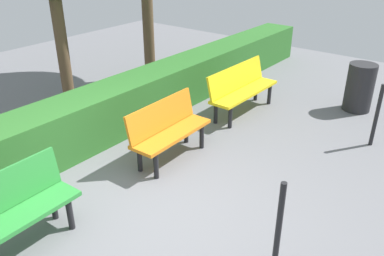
{
  "coord_description": "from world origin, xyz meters",
  "views": [
    {
      "loc": [
        2.68,
        2.75,
        3.02
      ],
      "look_at": [
        -1.24,
        -0.32,
        0.55
      ],
      "focal_mm": 37.38,
      "sensor_mm": 36.0,
      "label": 1
    }
  ],
  "objects_px": {
    "trash_bin": "(360,87)",
    "bench_yellow": "(241,87)",
    "bench_green": "(9,211)",
    "bench_orange": "(168,128)"
  },
  "relations": [
    {
      "from": "bench_orange",
      "to": "trash_bin",
      "type": "bearing_deg",
      "value": 153.97
    },
    {
      "from": "bench_orange",
      "to": "bench_green",
      "type": "xyz_separation_m",
      "value": [
        2.41,
        -0.03,
        0.0
      ]
    },
    {
      "from": "trash_bin",
      "to": "bench_yellow",
      "type": "bearing_deg",
      "value": -49.32
    },
    {
      "from": "bench_yellow",
      "to": "bench_green",
      "type": "relative_size",
      "value": 1.19
    },
    {
      "from": "bench_yellow",
      "to": "trash_bin",
      "type": "height_order",
      "value": "trash_bin"
    },
    {
      "from": "bench_green",
      "to": "bench_orange",
      "type": "bearing_deg",
      "value": 177.47
    },
    {
      "from": "bench_green",
      "to": "trash_bin",
      "type": "xyz_separation_m",
      "value": [
        -5.89,
        1.64,
        -0.04
      ]
    },
    {
      "from": "bench_green",
      "to": "trash_bin",
      "type": "distance_m",
      "value": 6.11
    },
    {
      "from": "bench_yellow",
      "to": "bench_orange",
      "type": "relative_size",
      "value": 1.21
    },
    {
      "from": "bench_orange",
      "to": "bench_green",
      "type": "distance_m",
      "value": 2.41
    }
  ]
}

